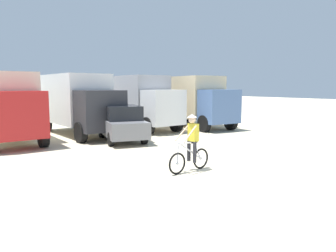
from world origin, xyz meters
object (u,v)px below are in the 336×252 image
object	(u,v)px
box_truck_grey_hauler	(137,99)
box_truck_cream_rv	(5,103)
box_truck_avon_van	(77,101)
cyclist_orange_shirt	(191,145)
sedan_parked	(122,123)
box_truck_tan_camper	(193,99)

from	to	relation	value
box_truck_grey_hauler	box_truck_cream_rv	bearing A→B (deg)	-175.38
box_truck_avon_van	box_truck_grey_hauler	distance (m)	4.01
box_truck_grey_hauler	cyclist_orange_shirt	bearing A→B (deg)	-109.70
box_truck_cream_rv	sedan_parked	bearing A→B (deg)	-33.66
box_truck_cream_rv	box_truck_avon_van	bearing A→B (deg)	3.56
box_truck_avon_van	box_truck_tan_camper	distance (m)	7.69
cyclist_orange_shirt	box_truck_cream_rv	bearing A→B (deg)	112.63
sedan_parked	box_truck_cream_rv	bearing A→B (deg)	146.34
box_truck_grey_hauler	sedan_parked	distance (m)	4.87
box_truck_tan_camper	sedan_parked	world-z (taller)	box_truck_tan_camper
box_truck_cream_rv	box_truck_grey_hauler	bearing A→B (deg)	4.62
box_truck_grey_hauler	sedan_parked	size ratio (longest dim) A/B	1.53
box_truck_avon_van	box_truck_tan_camper	size ratio (longest dim) A/B	1.00
box_truck_cream_rv	box_truck_grey_hauler	distance (m)	7.68
box_truck_avon_van	sedan_parked	size ratio (longest dim) A/B	1.54
box_truck_tan_camper	cyclist_orange_shirt	size ratio (longest dim) A/B	3.79
box_truck_avon_van	box_truck_tan_camper	bearing A→B (deg)	-5.33
box_truck_tan_camper	cyclist_orange_shirt	world-z (taller)	box_truck_tan_camper
box_truck_avon_van	cyclist_orange_shirt	size ratio (longest dim) A/B	3.79
sedan_parked	cyclist_orange_shirt	world-z (taller)	cyclist_orange_shirt
box_truck_cream_rv	box_truck_tan_camper	distance (m)	11.33
box_truck_cream_rv	sedan_parked	distance (m)	5.76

